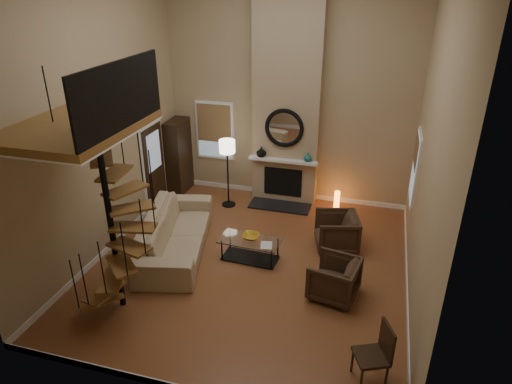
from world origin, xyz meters
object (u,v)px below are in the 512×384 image
(coffee_table, at_px, (250,247))
(floor_lamp, at_px, (227,152))
(accent_lamp, at_px, (337,201))
(armchair_near, at_px, (340,232))
(armchair_far, at_px, (338,280))
(sofa, at_px, (175,232))
(side_chair, at_px, (377,351))
(hutch, at_px, (179,156))

(coffee_table, bearing_deg, floor_lamp, 118.98)
(coffee_table, distance_m, accent_lamp, 2.99)
(armchair_near, distance_m, armchair_far, 1.70)
(armchair_far, height_order, floor_lamp, floor_lamp)
(armchair_near, relative_size, coffee_table, 0.69)
(armchair_near, distance_m, floor_lamp, 3.30)
(sofa, relative_size, armchair_near, 3.44)
(coffee_table, bearing_deg, side_chair, -43.73)
(armchair_far, relative_size, accent_lamp, 1.70)
(armchair_far, relative_size, floor_lamp, 0.48)
(floor_lamp, bearing_deg, armchair_near, -22.50)
(armchair_near, bearing_deg, sofa, -87.61)
(armchair_far, xyz_separation_m, accent_lamp, (-0.41, 3.35, -0.10))
(sofa, relative_size, side_chair, 3.12)
(sofa, height_order, accent_lamp, sofa)
(floor_lamp, bearing_deg, coffee_table, -61.02)
(side_chair, bearing_deg, accent_lamp, 102.60)
(floor_lamp, relative_size, accent_lamp, 3.53)
(coffee_table, bearing_deg, armchair_near, 29.76)
(coffee_table, height_order, accent_lamp, accent_lamp)
(sofa, xyz_separation_m, armchair_far, (3.44, -0.66, -0.04))
(coffee_table, height_order, side_chair, side_chair)
(hutch, xyz_separation_m, sofa, (1.12, -2.74, -0.55))
(coffee_table, xyz_separation_m, floor_lamp, (-1.20, 2.16, 1.13))
(floor_lamp, distance_m, accent_lamp, 2.91)
(accent_lamp, bearing_deg, floor_lamp, -169.92)
(armchair_near, relative_size, floor_lamp, 0.51)
(hutch, height_order, side_chair, hutch)
(sofa, height_order, floor_lamp, floor_lamp)
(sofa, xyz_separation_m, floor_lamp, (0.41, 2.22, 1.02))
(hutch, bearing_deg, armchair_far, -36.77)
(armchair_near, distance_m, coffee_table, 1.95)
(hutch, height_order, accent_lamp, hutch)
(armchair_far, relative_size, coffee_table, 0.66)
(floor_lamp, distance_m, side_chair, 6.02)
(sofa, bearing_deg, side_chair, -133.53)
(armchair_near, xyz_separation_m, floor_lamp, (-2.89, 1.20, 1.06))
(sofa, bearing_deg, coffee_table, -101.52)
(armchair_far, distance_m, accent_lamp, 3.38)
(hutch, height_order, armchair_far, hutch)
(side_chair, bearing_deg, hutch, 135.83)
(hutch, distance_m, accent_lamp, 4.21)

